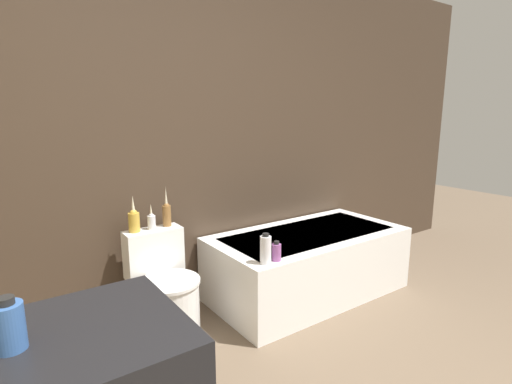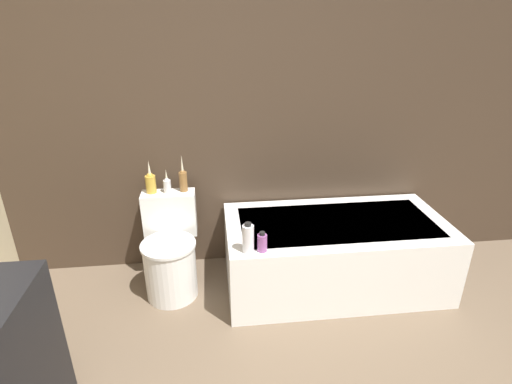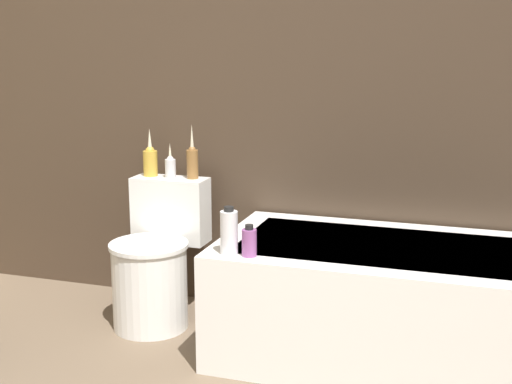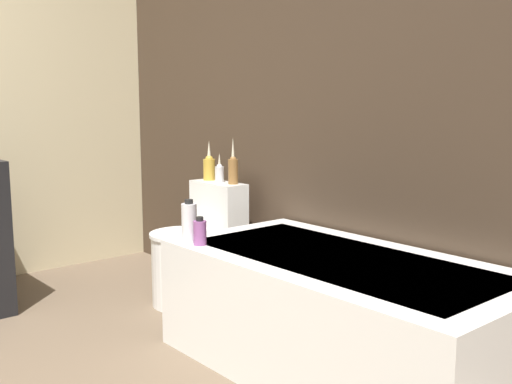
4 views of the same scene
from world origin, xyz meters
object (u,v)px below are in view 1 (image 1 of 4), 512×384
Objects in this scene: toilet at (167,295)px; vase_gold at (134,220)px; vase_silver at (152,221)px; shampoo_bottle_short at (276,252)px; shampoo_bottle_tall at (266,250)px; soap_bottle_glass at (9,326)px; bathtub at (308,263)px; vase_bronze at (167,213)px.

toilet is 0.53m from vase_gold.
vase_silver is (0.11, -0.01, -0.02)m from vase_gold.
vase_gold reaches higher than toilet.
toilet is 0.76m from shampoo_bottle_short.
shampoo_bottle_tall reaches higher than shampoo_bottle_short.
soap_bottle_glass is 0.62× the size of vase_gold.
bathtub is at bearing -12.23° from vase_silver.
vase_silver is at bearing 90.00° from toilet.
soap_bottle_glass is 0.55× the size of vase_bronze.
shampoo_bottle_tall is 0.09m from shampoo_bottle_short.
shampoo_bottle_short is at bearing -49.82° from vase_bronze.
shampoo_bottle_short is at bearing 26.83° from soap_bottle_glass.
bathtub is 0.72m from shampoo_bottle_short.
vase_bronze reaches higher than bathtub.
vase_silver is 0.78m from shampoo_bottle_tall.
toilet is at bearing -118.26° from vase_bronze.
vase_bronze reaches higher than toilet.
toilet is 3.94× the size of vase_silver.
vase_bronze reaches higher than vase_gold.
soap_bottle_glass reaches higher than toilet.
vase_silver is (0.89, 1.32, -0.17)m from soap_bottle_glass.
vase_silver is at bearing 136.72° from shampoo_bottle_short.
vase_silver is at bearing 167.77° from bathtub.
soap_bottle_glass is at bearing -153.17° from shampoo_bottle_short.
shampoo_bottle_tall is (0.41, -0.58, -0.17)m from vase_bronze.
bathtub is at bearing -14.12° from vase_bronze.
shampoo_bottle_tall is at bearing 179.68° from shampoo_bottle_short.
vase_silver is 0.85m from shampoo_bottle_short.
shampoo_bottle_tall is at bearing 28.25° from soap_bottle_glass.
toilet is (-1.18, 0.06, 0.03)m from bathtub.
soap_bottle_glass is at bearing -152.62° from bathtub.
shampoo_bottle_tall is (0.52, -0.57, -0.14)m from vase_silver.
shampoo_bottle_tall is (1.41, 0.76, -0.31)m from soap_bottle_glass.
soap_bottle_glass is at bearing -126.80° from vase_bronze.
vase_gold reaches higher than vase_silver.
vase_silver reaches higher than shampoo_bottle_tall.
vase_bronze is at bearing 61.74° from toilet.
bathtub is 6.47× the size of vase_gold.
bathtub is 2.42m from soap_bottle_glass.
vase_bronze is at bearing 6.23° from vase_silver.
vase_gold is 1.38× the size of vase_silver.
shampoo_bottle_short is (-0.57, -0.31, 0.31)m from bathtub.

